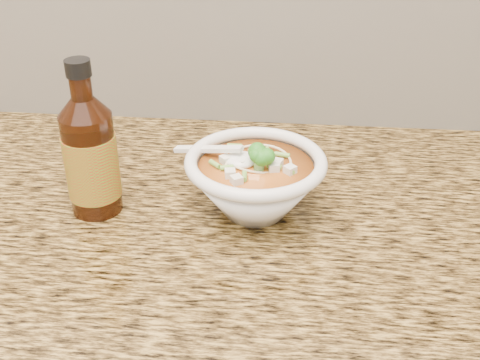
{
  "coord_description": "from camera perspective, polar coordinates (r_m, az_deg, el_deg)",
  "views": [
    {
      "loc": [
        0.28,
        1.04,
        1.34
      ],
      "look_at": [
        0.22,
        1.7,
        0.95
      ],
      "focal_mm": 45.0,
      "sensor_mm": 36.0,
      "label": 1
    }
  ],
  "objects": [
    {
      "name": "hot_sauce_bottle",
      "position": [
        0.79,
        -13.96,
        2.12
      ],
      "size": [
        0.07,
        0.07,
        0.21
      ],
      "rotation": [
        0.0,
        0.0,
        0.06
      ],
      "color": "#391707",
      "rests_on": "counter_slab"
    },
    {
      "name": "counter_slab",
      "position": [
        0.83,
        -15.55,
        -4.24
      ],
      "size": [
        4.0,
        0.68,
        0.04
      ],
      "primitive_type": "cube",
      "color": "#A8823D",
      "rests_on": "cabinet"
    },
    {
      "name": "soup_bowl",
      "position": [
        0.77,
        1.47,
        -0.34
      ],
      "size": [
        0.2,
        0.18,
        0.1
      ],
      "rotation": [
        0.0,
        0.0,
        -0.25
      ],
      "color": "white",
      "rests_on": "counter_slab"
    }
  ]
}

